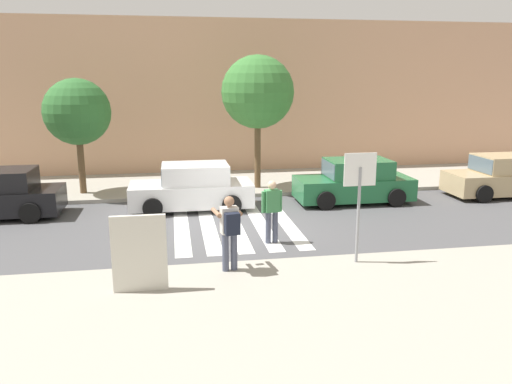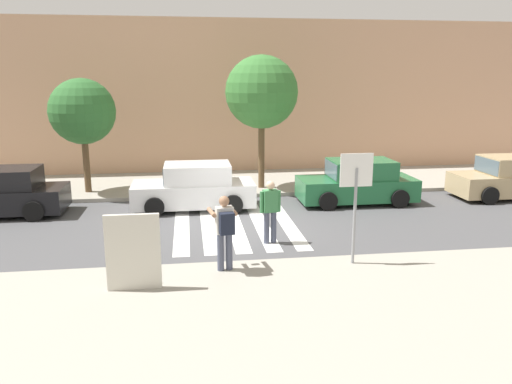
% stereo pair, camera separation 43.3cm
% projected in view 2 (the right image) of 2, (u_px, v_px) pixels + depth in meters
% --- Properties ---
extents(ground_plane, '(120.00, 120.00, 0.00)m').
position_uv_depth(ground_plane, '(235.00, 227.00, 15.03)').
color(ground_plane, '#4C4C4F').
extents(sidewalk_near, '(60.00, 6.00, 0.14)m').
position_uv_depth(sidewalk_near, '(268.00, 323.00, 9.03)').
color(sidewalk_near, '#9E998C').
rests_on(sidewalk_near, ground).
extents(sidewalk_far, '(60.00, 4.80, 0.14)m').
position_uv_depth(sidewalk_far, '(222.00, 183.00, 20.80)').
color(sidewalk_far, '#9E998C').
rests_on(sidewalk_far, ground).
extents(building_facade_far, '(56.00, 4.00, 6.91)m').
position_uv_depth(building_facade_far, '(214.00, 96.00, 24.27)').
color(building_facade_far, tan).
rests_on(building_facade_far, ground).
extents(crosswalk_stripe_0, '(0.44, 5.20, 0.01)m').
position_uv_depth(crosswalk_stripe_0, '(182.00, 227.00, 15.01)').
color(crosswalk_stripe_0, silver).
rests_on(crosswalk_stripe_0, ground).
extents(crosswalk_stripe_1, '(0.44, 5.20, 0.01)m').
position_uv_depth(crosswalk_stripe_1, '(209.00, 226.00, 15.11)').
color(crosswalk_stripe_1, silver).
rests_on(crosswalk_stripe_1, ground).
extents(crosswalk_stripe_2, '(0.44, 5.20, 0.01)m').
position_uv_depth(crosswalk_stripe_2, '(235.00, 225.00, 15.22)').
color(crosswalk_stripe_2, silver).
rests_on(crosswalk_stripe_2, ground).
extents(crosswalk_stripe_3, '(0.44, 5.20, 0.01)m').
position_uv_depth(crosswalk_stripe_3, '(261.00, 224.00, 15.33)').
color(crosswalk_stripe_3, silver).
rests_on(crosswalk_stripe_3, ground).
extents(crosswalk_stripe_4, '(0.44, 5.20, 0.01)m').
position_uv_depth(crosswalk_stripe_4, '(286.00, 223.00, 15.43)').
color(crosswalk_stripe_4, silver).
rests_on(crosswalk_stripe_4, ground).
extents(stop_sign, '(0.76, 0.08, 2.60)m').
position_uv_depth(stop_sign, '(356.00, 184.00, 11.31)').
color(stop_sign, gray).
rests_on(stop_sign, sidewalk_near).
extents(photographer_with_backpack, '(0.67, 0.90, 1.72)m').
position_uv_depth(photographer_with_backpack, '(225.00, 227.00, 11.06)').
color(photographer_with_backpack, '#474C60').
rests_on(photographer_with_backpack, sidewalk_near).
extents(pedestrian_crossing, '(0.58, 0.29, 1.72)m').
position_uv_depth(pedestrian_crossing, '(270.00, 208.00, 13.35)').
color(pedestrian_crossing, '#474C60').
rests_on(pedestrian_crossing, ground).
extents(parked_car_black, '(4.10, 1.92, 1.55)m').
position_uv_depth(parked_car_black, '(0.00, 194.00, 16.10)').
color(parked_car_black, black).
rests_on(parked_car_black, ground).
extents(parked_car_white, '(4.10, 1.92, 1.55)m').
position_uv_depth(parked_car_white, '(195.00, 188.00, 16.93)').
color(parked_car_white, white).
rests_on(parked_car_white, ground).
extents(parked_car_green, '(4.10, 1.92, 1.55)m').
position_uv_depth(parked_car_green, '(358.00, 183.00, 17.69)').
color(parked_car_green, '#236B3D').
rests_on(parked_car_green, ground).
extents(parked_car_tan, '(4.10, 1.92, 1.55)m').
position_uv_depth(parked_car_tan, '(510.00, 178.00, 18.47)').
color(parked_car_tan, tan).
rests_on(parked_car_tan, ground).
extents(street_tree_west, '(2.41, 2.41, 4.23)m').
position_uv_depth(street_tree_west, '(82.00, 112.00, 18.26)').
color(street_tree_west, brown).
rests_on(street_tree_west, sidewalk_far).
extents(street_tree_center, '(2.76, 2.76, 5.08)m').
position_uv_depth(street_tree_center, '(262.00, 92.00, 18.86)').
color(street_tree_center, brown).
rests_on(street_tree_center, sidewalk_far).
extents(advertising_board, '(1.10, 0.11, 1.60)m').
position_uv_depth(advertising_board, '(133.00, 252.00, 10.14)').
color(advertising_board, beige).
rests_on(advertising_board, sidewalk_near).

